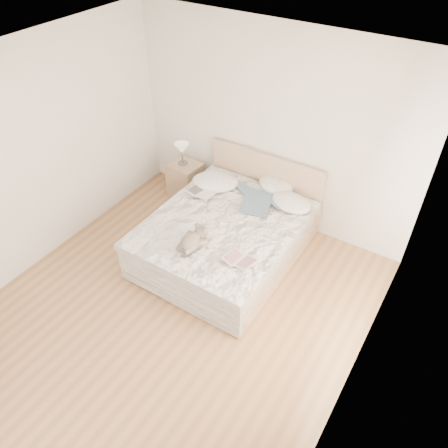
{
  "coord_description": "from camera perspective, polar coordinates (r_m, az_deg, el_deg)",
  "views": [
    {
      "loc": [
        2.23,
        -2.38,
        4.03
      ],
      "look_at": [
        0.04,
        1.05,
        0.62
      ],
      "focal_mm": 35.0,
      "sensor_mm": 36.0,
      "label": 1
    }
  ],
  "objects": [
    {
      "name": "blouse",
      "position": [
        5.66,
        4.32,
        2.89
      ],
      "size": [
        0.72,
        0.75,
        0.02
      ],
      "primitive_type": null,
      "rotation": [
        0.0,
        0.0,
        0.3
      ],
      "color": "#395066",
      "rests_on": "bed"
    },
    {
      "name": "ceiling",
      "position": [
        3.52,
        -10.24,
        17.17
      ],
      "size": [
        4.0,
        4.5,
        0.0
      ],
      "primitive_type": "cube",
      "color": "white",
      "rests_on": "ground"
    },
    {
      "name": "bed",
      "position": [
        5.62,
        0.43,
        -1.53
      ],
      "size": [
        1.72,
        2.14,
        1.0
      ],
      "color": "tan",
      "rests_on": "floor"
    },
    {
      "name": "childrens_book",
      "position": [
        4.84,
        2.09,
        -4.76
      ],
      "size": [
        0.39,
        0.3,
        0.02
      ],
      "primitive_type": "cube",
      "rotation": [
        0.0,
        0.0,
        -0.2
      ],
      "color": "beige",
      "rests_on": "bed"
    },
    {
      "name": "nightstand",
      "position": [
        6.7,
        -5.03,
        5.77
      ],
      "size": [
        0.48,
        0.43,
        0.56
      ],
      "primitive_type": "cube",
      "rotation": [
        0.0,
        0.0,
        -0.07
      ],
      "color": "#9F8566",
      "rests_on": "floor"
    },
    {
      "name": "photo_book",
      "position": [
        5.82,
        -2.91,
        4.15
      ],
      "size": [
        0.39,
        0.29,
        0.03
      ],
      "primitive_type": "cube",
      "rotation": [
        0.0,
        0.0,
        -0.12
      ],
      "color": "white",
      "rests_on": "bed"
    },
    {
      "name": "pillow_middle",
      "position": [
        5.97,
        6.74,
        5.01
      ],
      "size": [
        0.61,
        0.5,
        0.16
      ],
      "primitive_type": "ellipsoid",
      "rotation": [
        0.0,
        0.0,
        -0.28
      ],
      "color": "white",
      "rests_on": "bed"
    },
    {
      "name": "wall_back",
      "position": [
        5.8,
        6.2,
        12.18
      ],
      "size": [
        4.0,
        0.02,
        2.7
      ],
      "primitive_type": "cube",
      "color": "silver",
      "rests_on": "ground"
    },
    {
      "name": "floor",
      "position": [
        5.19,
        -6.77,
        -11.45
      ],
      "size": [
        4.0,
        4.5,
        0.0
      ],
      "primitive_type": "cube",
      "color": "brown",
      "rests_on": "ground"
    },
    {
      "name": "wall_right",
      "position": [
        3.59,
        17.95,
        -11.01
      ],
      "size": [
        0.02,
        4.5,
        2.7
      ],
      "primitive_type": "cube",
      "color": "silver",
      "rests_on": "ground"
    },
    {
      "name": "pillow_left",
      "position": [
        6.0,
        -1.2,
        5.53
      ],
      "size": [
        0.76,
        0.65,
        0.19
      ],
      "primitive_type": "ellipsoid",
      "rotation": [
        0.0,
        0.0,
        0.39
      ],
      "color": "white",
      "rests_on": "bed"
    },
    {
      "name": "table_lamp",
      "position": [
        6.44,
        -5.52,
        9.64
      ],
      "size": [
        0.27,
        0.27,
        0.33
      ],
      "color": "#4B4642",
      "rests_on": "nightstand"
    },
    {
      "name": "pillow_right",
      "position": [
        5.69,
        8.77,
        2.83
      ],
      "size": [
        0.62,
        0.49,
        0.16
      ],
      "primitive_type": "ellipsoid",
      "rotation": [
        0.0,
        0.0,
        -0.22
      ],
      "color": "white",
      "rests_on": "bed"
    },
    {
      "name": "teddy_bear",
      "position": [
        4.99,
        -4.4,
        -2.84
      ],
      "size": [
        0.28,
        0.38,
        0.2
      ],
      "primitive_type": null,
      "rotation": [
        0.0,
        0.0,
        -0.05
      ],
      "color": "#695A4F",
      "rests_on": "bed"
    },
    {
      "name": "wall_left",
      "position": [
        5.55,
        -24.53,
        7.21
      ],
      "size": [
        0.02,
        4.5,
        2.7
      ],
      "primitive_type": "cube",
      "color": "silver",
      "rests_on": "ground"
    },
    {
      "name": "window",
      "position": [
        3.73,
        19.53,
        -6.82
      ],
      "size": [
        0.02,
        1.3,
        1.1
      ],
      "primitive_type": "cube",
      "color": "white",
      "rests_on": "wall_right"
    }
  ]
}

